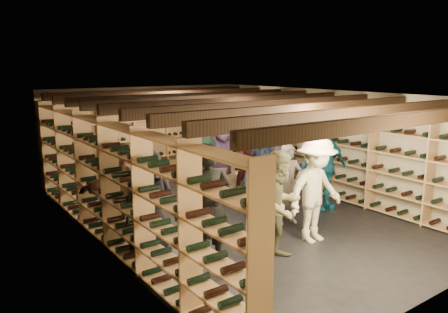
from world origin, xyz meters
name	(u,v)px	position (x,y,z in m)	size (l,w,h in m)	color
ground	(236,215)	(0.00, 0.00, 0.00)	(8.00, 8.00, 0.00)	black
walls	(237,157)	(0.00, 0.00, 1.20)	(5.52, 8.02, 2.40)	tan
ceiling	(237,94)	(0.00, 0.00, 2.40)	(5.50, 8.00, 0.01)	beige
ceiling_joists	(237,102)	(0.00, 0.00, 2.26)	(5.40, 7.12, 0.18)	black
wine_rack_left	(110,183)	(-2.57, 0.00, 1.08)	(0.32, 7.50, 2.15)	tan
wine_rack_right	(326,149)	(2.57, 0.00, 1.08)	(0.32, 7.50, 2.15)	tan
wine_rack_back	(149,137)	(0.00, 3.83, 1.07)	(4.70, 0.30, 2.15)	tan
crate_stack_left	(222,181)	(0.58, 1.30, 0.34)	(0.58, 0.47, 0.68)	#A37C56
crate_stack_right	(234,180)	(1.22, 1.72, 0.17)	(0.56, 0.43, 0.34)	#A37C56
crate_loose	(238,175)	(1.79, 2.29, 0.09)	(0.50, 0.33, 0.17)	#A37C56
person_0	(150,202)	(-2.18, -0.64, 0.84)	(0.82, 0.53, 1.68)	black
person_1	(210,207)	(-1.70, -1.61, 0.93)	(0.68, 0.44, 1.85)	black
person_2	(280,207)	(-0.70, -2.02, 0.85)	(0.83, 0.65, 1.71)	brown
person_3	(316,190)	(0.28, -1.81, 0.90)	(1.16, 0.67, 1.79)	beige
person_4	(324,166)	(1.70, -0.72, 0.91)	(1.07, 0.44, 1.82)	#145F7C
person_5	(125,189)	(-2.18, 0.34, 0.82)	(1.52, 0.48, 1.64)	brown
person_6	(261,179)	(0.28, -0.42, 0.80)	(0.78, 0.51, 1.59)	#1A2642
person_7	(289,184)	(0.54, -0.90, 0.76)	(0.55, 0.36, 1.52)	gray
person_8	(251,157)	(1.19, 1.01, 0.87)	(0.84, 0.66, 1.73)	#451919
person_10	(201,159)	(0.02, 1.30, 0.93)	(1.08, 0.45, 1.85)	#2C5544
person_11	(222,156)	(0.57, 1.30, 0.92)	(1.70, 0.54, 1.84)	slate
person_12	(281,159)	(1.78, 0.63, 0.81)	(0.79, 0.52, 1.62)	#333438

